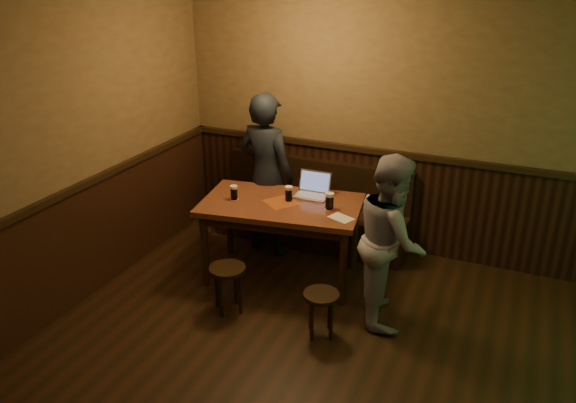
% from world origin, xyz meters
% --- Properties ---
extents(room, '(5.04, 6.04, 2.84)m').
position_xyz_m(room, '(0.00, 0.22, 1.20)').
color(room, black).
rests_on(room, ground).
extents(bench, '(2.20, 0.50, 0.95)m').
position_xyz_m(bench, '(-0.88, 2.75, 0.31)').
color(bench, black).
rests_on(bench, ground).
extents(pub_table, '(1.69, 1.13, 0.84)m').
position_xyz_m(pub_table, '(-0.88, 1.87, 0.73)').
color(pub_table, '#5A2F19').
rests_on(pub_table, ground).
extents(stool_left, '(0.35, 0.35, 0.46)m').
position_xyz_m(stool_left, '(-1.08, 1.11, 0.37)').
color(stool_left, black).
rests_on(stool_left, ground).
extents(stool_right, '(0.40, 0.40, 0.42)m').
position_xyz_m(stool_right, '(-0.16, 1.10, 0.34)').
color(stool_right, black).
rests_on(stool_right, ground).
extents(pint_left, '(0.10, 0.10, 0.15)m').
position_xyz_m(pint_left, '(-1.34, 1.75, 0.91)').
color(pint_left, maroon).
rests_on(pint_left, pub_table).
extents(pint_mid, '(0.10, 0.10, 0.16)m').
position_xyz_m(pint_mid, '(-0.83, 1.94, 0.92)').
color(pint_mid, maroon).
rests_on(pint_mid, pub_table).
extents(pint_right, '(0.11, 0.11, 0.17)m').
position_xyz_m(pint_right, '(-0.39, 1.91, 0.92)').
color(pint_right, maroon).
rests_on(pint_right, pub_table).
extents(laptop, '(0.34, 0.27, 0.24)m').
position_xyz_m(laptop, '(-0.67, 2.17, 0.90)').
color(laptop, silver).
rests_on(laptop, pub_table).
extents(menu, '(0.26, 0.22, 0.00)m').
position_xyz_m(menu, '(-0.22, 1.76, 0.84)').
color(menu, silver).
rests_on(menu, pub_table).
extents(person_suit, '(0.72, 0.53, 1.81)m').
position_xyz_m(person_suit, '(-1.28, 2.35, 0.90)').
color(person_suit, black).
rests_on(person_suit, ground).
extents(person_grey, '(0.81, 0.91, 1.56)m').
position_xyz_m(person_grey, '(0.29, 1.63, 0.78)').
color(person_grey, '#999A9F').
rests_on(person_grey, ground).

